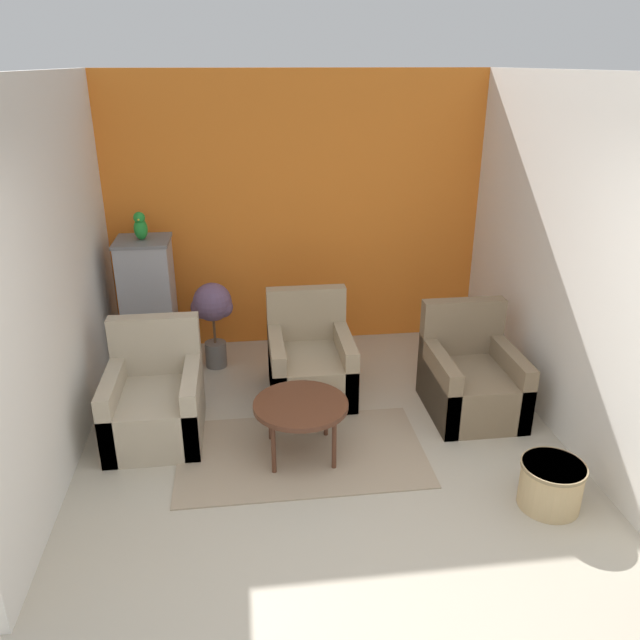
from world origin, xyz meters
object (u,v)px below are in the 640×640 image
(armchair_right, at_px, (471,381))
(parrot, at_px, (141,227))
(coffee_table, at_px, (301,408))
(potted_plant, at_px, (213,311))
(armchair_middle, at_px, (310,364))
(armchair_left, at_px, (156,403))
(birdcage, at_px, (149,306))
(wicker_basket, at_px, (551,484))

(armchair_right, bearing_deg, parrot, 156.59)
(coffee_table, bearing_deg, potted_plant, 113.28)
(armchair_middle, bearing_deg, armchair_left, -157.96)
(armchair_right, height_order, armchair_middle, same)
(birdcage, distance_m, potted_plant, 0.61)
(armchair_middle, xyz_separation_m, potted_plant, (-0.88, 0.65, 0.31))
(coffee_table, xyz_separation_m, wicker_basket, (1.63, -0.82, -0.24))
(potted_plant, bearing_deg, parrot, 172.19)
(coffee_table, relative_size, wicker_basket, 1.66)
(birdcage, height_order, wicker_basket, birdcage)
(armchair_middle, relative_size, birdcage, 0.70)
(wicker_basket, bearing_deg, potted_plant, 133.59)
(coffee_table, height_order, armchair_middle, armchair_middle)
(coffee_table, relative_size, armchair_left, 0.79)
(parrot, xyz_separation_m, wicker_basket, (2.94, -2.53, -1.25))
(armchair_right, distance_m, birdcage, 3.10)
(coffee_table, relative_size, birdcage, 0.55)
(parrot, bearing_deg, potted_plant, -7.81)
(birdcage, bearing_deg, potted_plant, -7.60)
(coffee_table, height_order, birdcage, birdcage)
(armchair_right, relative_size, wicker_basket, 2.09)
(coffee_table, distance_m, birdcage, 2.16)
(potted_plant, distance_m, wicker_basket, 3.41)
(coffee_table, distance_m, potted_plant, 1.78)
(armchair_left, relative_size, wicker_basket, 2.09)
(parrot, bearing_deg, armchair_middle, -26.36)
(armchair_right, height_order, birdcage, birdcage)
(armchair_middle, xyz_separation_m, wicker_basket, (1.45, -1.80, -0.11))
(armchair_right, distance_m, potted_plant, 2.52)
(coffee_table, height_order, armchair_left, armchair_left)
(armchair_left, relative_size, birdcage, 0.70)
(armchair_middle, distance_m, parrot, 2.01)
(coffee_table, relative_size, parrot, 2.70)
(armchair_right, xyz_separation_m, wicker_basket, (0.11, -1.31, -0.11))
(armchair_middle, bearing_deg, coffee_table, -100.53)
(armchair_middle, relative_size, wicker_basket, 2.09)
(coffee_table, height_order, wicker_basket, coffee_table)
(armchair_right, xyz_separation_m, armchair_middle, (-1.34, 0.49, 0.00))
(armchair_left, xyz_separation_m, potted_plant, (0.44, 1.19, 0.31))
(parrot, bearing_deg, birdcage, -90.00)
(coffee_table, bearing_deg, armchair_left, 158.89)
(armchair_middle, distance_m, potted_plant, 1.14)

